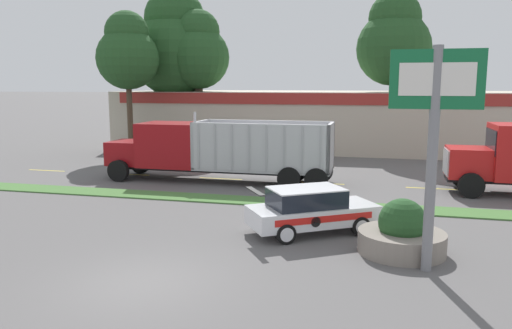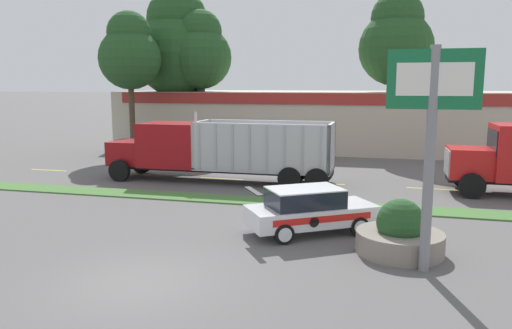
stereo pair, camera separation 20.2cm
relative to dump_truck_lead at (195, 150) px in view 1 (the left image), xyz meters
name	(u,v)px [view 1 (the left image)]	position (x,y,z in m)	size (l,w,h in m)	color
ground_plane	(143,283)	(3.61, -13.41, -1.60)	(600.00, 600.00, 0.00)	#5B5959
grass_verge	(242,200)	(3.61, -3.97, -1.57)	(120.00, 1.51, 0.06)	#477538
centre_line_2	(47,170)	(-9.67, 0.79, -1.60)	(2.40, 0.14, 0.01)	yellow
centre_line_3	(130,174)	(-4.27, 0.79, -1.60)	(2.40, 0.14, 0.01)	yellow
centre_line_4	(221,179)	(1.13, 0.79, -1.60)	(2.40, 0.14, 0.01)	yellow
centre_line_5	(321,183)	(6.53, 0.79, -1.60)	(2.40, 0.14, 0.01)	yellow
centre_line_6	(431,188)	(11.93, 0.79, -1.60)	(2.40, 0.14, 0.01)	yellow
dump_truck_lead	(195,150)	(0.00, 0.00, 0.00)	(11.96, 2.80, 3.67)	black
rally_car	(311,209)	(7.18, -7.98, -0.78)	(4.64, 3.88, 1.61)	white
store_sign_post	(435,116)	(10.72, -10.69, 2.62)	(2.35, 0.28, 6.02)	gray
stone_planter	(402,234)	(10.11, -9.37, -1.03)	(2.60, 2.60, 1.66)	gray
store_building_backdrop	(376,120)	(9.05, 16.65, 0.64)	(40.40, 12.10, 4.48)	#BCB29E
tree_behind_left	(198,52)	(-4.22, 12.01, 5.87)	(4.76, 4.76, 10.63)	#473828
tree_behind_centre	(394,41)	(10.14, 13.46, 6.49)	(5.30, 5.30, 11.56)	#473828
tree_behind_right	(127,52)	(-7.84, 7.79, 5.64)	(4.32, 4.32, 10.07)	#473828
tree_behind_far_right	(175,46)	(-6.36, 12.76, 6.42)	(6.70, 6.70, 12.39)	#473828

